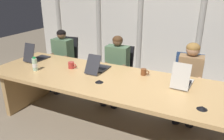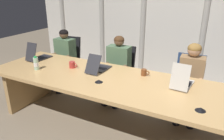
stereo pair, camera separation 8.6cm
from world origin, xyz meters
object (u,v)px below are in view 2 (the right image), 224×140
object	(u,v)px
person_left_end	(62,56)
conference_mic_middle	(201,109)
laptop_left_end	(38,56)
office_chair_left_end	(68,67)
office_chair_center	(186,91)
coffee_mug_far	(72,65)
person_center	(190,77)
office_chair_left_mid	(120,78)
laptop_center	(182,82)
laptop_left_mid	(99,67)
conference_mic_left_side	(99,81)
person_left_mid	(117,65)
water_bottle_primary	(36,64)
coffee_mug_near	(144,72)

from	to	relation	value
person_left_end	conference_mic_middle	xyz separation A→B (m)	(2.67, -1.08, 0.11)
laptop_left_end	office_chair_left_end	distance (m)	0.87
office_chair_center	coffee_mug_far	size ratio (longest dim) A/B	6.70
person_center	office_chair_center	bearing A→B (deg)	-166.09
office_chair_left_mid	coffee_mug_far	distance (m)	1.03
laptop_center	person_left_end	size ratio (longest dim) A/B	0.37
laptop_left_mid	laptop_center	size ratio (longest dim) A/B	1.08
laptop_left_end	laptop_center	xyz separation A→B (m)	(2.42, 0.01, 0.00)
office_chair_center	conference_mic_left_side	xyz separation A→B (m)	(-0.98, -1.10, 0.42)
person_left_mid	conference_mic_middle	world-z (taller)	person_left_mid
conference_mic_middle	water_bottle_primary	bearing A→B (deg)	177.48
person_center	coffee_mug_near	bearing A→B (deg)	-55.78
laptop_left_end	coffee_mug_near	xyz separation A→B (m)	(1.87, 0.14, -0.01)
office_chair_left_mid	person_center	xyz separation A→B (m)	(1.24, -0.16, 0.31)
person_left_end	coffee_mug_far	distance (m)	1.01
laptop_center	office_chair_left_end	world-z (taller)	laptop_center
person_left_end	water_bottle_primary	world-z (taller)	person_left_end
laptop_left_end	conference_mic_middle	world-z (taller)	laptop_left_end
laptop_center	conference_mic_left_side	xyz separation A→B (m)	(-1.00, -0.37, -0.05)
laptop_left_mid	laptop_center	bearing A→B (deg)	-89.38
office_chair_center	coffee_mug_near	world-z (taller)	office_chair_center
laptop_left_mid	water_bottle_primary	bearing A→B (deg)	116.08
office_chair_left_mid	water_bottle_primary	distance (m)	1.51
office_chair_left_end	coffee_mug_far	bearing A→B (deg)	36.52
water_bottle_primary	conference_mic_left_side	size ratio (longest dim) A/B	1.93
laptop_center	office_chair_left_end	size ratio (longest dim) A/B	0.44
laptop_center	person_center	bearing A→B (deg)	1.42
laptop_left_end	laptop_left_mid	xyz separation A→B (m)	(1.20, 0.02, -0.01)
laptop_left_mid	person_center	world-z (taller)	person_center
laptop_center	person_left_mid	bearing A→B (deg)	68.69
coffee_mug_near	coffee_mug_far	distance (m)	1.11
laptop_left_mid	office_chair_left_mid	world-z (taller)	laptop_left_mid
laptop_center	person_left_mid	size ratio (longest dim) A/B	0.37
person_left_end	coffee_mug_near	distance (m)	1.90
office_chair_left_end	conference_mic_left_side	xyz separation A→B (m)	(1.42, -1.11, 0.41)
laptop_center	person_center	world-z (taller)	person_center
office_chair_left_end	office_chair_left_mid	xyz separation A→B (m)	(1.20, -0.00, -0.01)
person_left_mid	person_center	size ratio (longest dim) A/B	0.99
office_chair_left_end	conference_mic_middle	size ratio (longest dim) A/B	8.89
person_left_end	conference_mic_left_side	xyz separation A→B (m)	(1.39, -0.94, 0.11)
laptop_left_end	office_chair_left_end	bearing A→B (deg)	2.14
laptop_left_end	office_chair_left_mid	distance (m)	1.49
office_chair_left_mid	conference_mic_middle	world-z (taller)	office_chair_left_mid
office_chair_left_mid	office_chair_center	bearing A→B (deg)	91.65
office_chair_center	office_chair_left_mid	bearing A→B (deg)	-91.25
person_left_mid	coffee_mug_far	world-z (taller)	person_left_mid
person_center	conference_mic_middle	distance (m)	1.11
person_left_end	water_bottle_primary	size ratio (longest dim) A/B	5.48
office_chair_left_mid	coffee_mug_far	size ratio (longest dim) A/B	6.71
person_center	water_bottle_primary	distance (m)	2.33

